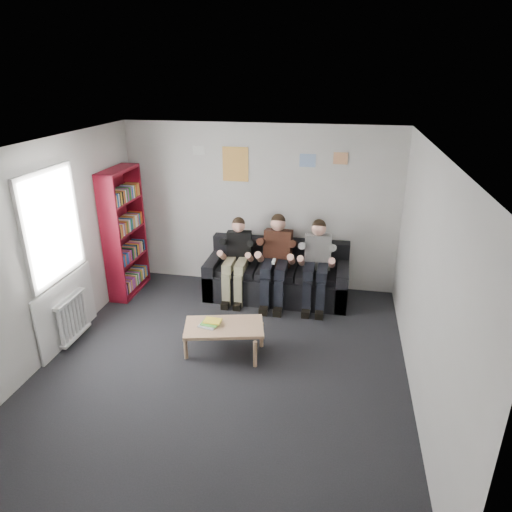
# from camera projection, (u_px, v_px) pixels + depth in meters

# --- Properties ---
(room_shell) EXTENTS (5.00, 5.00, 5.00)m
(room_shell) POSITION_uv_depth(u_px,v_px,m) (221.00, 268.00, 5.22)
(room_shell) COLOR black
(room_shell) RESTS_ON ground
(sofa) EXTENTS (2.26, 0.92, 0.87)m
(sofa) POSITION_uv_depth(u_px,v_px,m) (277.00, 277.00, 7.43)
(sofa) COLOR black
(sofa) RESTS_ON ground
(bookshelf) EXTENTS (0.31, 0.93, 2.06)m
(bookshelf) POSITION_uv_depth(u_px,v_px,m) (125.00, 233.00, 7.30)
(bookshelf) COLOR maroon
(bookshelf) RESTS_ON ground
(coffee_table) EXTENTS (1.01, 0.55, 0.40)m
(coffee_table) POSITION_uv_depth(u_px,v_px,m) (224.00, 329.00, 5.88)
(coffee_table) COLOR tan
(coffee_table) RESTS_ON ground
(game_cases) EXTENTS (0.26, 0.23, 0.05)m
(game_cases) POSITION_uv_depth(u_px,v_px,m) (210.00, 323.00, 5.87)
(game_cases) COLOR silver
(game_cases) RESTS_ON coffee_table
(person_left) EXTENTS (0.39, 0.83, 1.31)m
(person_left) POSITION_uv_depth(u_px,v_px,m) (237.00, 260.00, 7.23)
(person_left) COLOR black
(person_left) RESTS_ON sofa
(person_middle) EXTENTS (0.43, 0.92, 1.40)m
(person_middle) POSITION_uv_depth(u_px,v_px,m) (276.00, 261.00, 7.10)
(person_middle) COLOR #432016
(person_middle) RESTS_ON sofa
(person_right) EXTENTS (0.41, 0.87, 1.35)m
(person_right) POSITION_uv_depth(u_px,v_px,m) (316.00, 265.00, 7.00)
(person_right) COLOR silver
(person_right) RESTS_ON sofa
(radiator) EXTENTS (0.10, 0.64, 0.60)m
(radiator) POSITION_uv_depth(u_px,v_px,m) (73.00, 317.00, 6.16)
(radiator) COLOR white
(radiator) RESTS_ON ground
(window) EXTENTS (0.05, 1.30, 2.36)m
(window) POSITION_uv_depth(u_px,v_px,m) (60.00, 271.00, 5.91)
(window) COLOR white
(window) RESTS_ON room_shell
(poster_large) EXTENTS (0.42, 0.01, 0.55)m
(poster_large) POSITION_uv_depth(u_px,v_px,m) (235.00, 164.00, 7.29)
(poster_large) COLOR #DEC74E
(poster_large) RESTS_ON room_shell
(poster_blue) EXTENTS (0.25, 0.01, 0.20)m
(poster_blue) POSITION_uv_depth(u_px,v_px,m) (308.00, 160.00, 7.05)
(poster_blue) COLOR #3F84D9
(poster_blue) RESTS_ON room_shell
(poster_pink) EXTENTS (0.22, 0.01, 0.18)m
(poster_pink) POSITION_uv_depth(u_px,v_px,m) (341.00, 158.00, 6.94)
(poster_pink) COLOR #BB3A79
(poster_pink) RESTS_ON room_shell
(poster_sign) EXTENTS (0.20, 0.01, 0.14)m
(poster_sign) POSITION_uv_depth(u_px,v_px,m) (199.00, 150.00, 7.32)
(poster_sign) COLOR silver
(poster_sign) RESTS_ON room_shell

